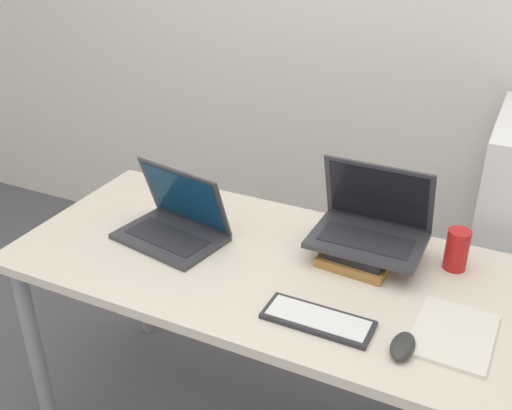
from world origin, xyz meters
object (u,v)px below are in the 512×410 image
Objects in this scene: book_stack at (363,251)px; notepad at (453,334)px; mouse at (403,346)px; laptop_left at (175,224)px; soda_can at (457,250)px; laptop_on_books at (371,225)px; wireless_keyboard at (318,320)px.

book_stack is 0.39m from notepad.
laptop_left is at bearing 164.42° from mouse.
laptop_left reaches higher than soda_can.
laptop_left is 0.58m from book_stack.
book_stack is (0.57, 0.13, -0.02)m from laptop_left.
laptop_left is 0.60m from laptop_on_books.
wireless_keyboard is at bearing -19.95° from laptop_left.
laptop_left is at bearing -164.36° from laptop_on_books.
laptop_on_books is at bearing 15.64° from laptop_left.
laptop_on_books is 0.25m from soda_can.
book_stack is 0.33m from wireless_keyboard.
laptop_on_books is 2.66× the size of soda_can.
wireless_keyboard is 2.30× the size of soda_can.
laptop_left is at bearing 160.05° from wireless_keyboard.
mouse is at bearing -62.69° from laptop_on_books.
book_stack is 0.85× the size of wireless_keyboard.
laptop_on_books is (0.57, 0.16, 0.06)m from laptop_left.
laptop_left is 0.59m from wireless_keyboard.
laptop_on_books is at bearing 117.31° from mouse.
book_stack is 0.97× the size of notepad.
wireless_keyboard is 0.48m from soda_can.
mouse is at bearing -15.58° from laptop_left.
notepad is (0.10, 0.11, -0.01)m from mouse.
soda_can reaches higher than notepad.
book_stack is at bearing -165.44° from soda_can.
mouse is (0.20, -0.35, -0.01)m from book_stack.
mouse is (0.22, -0.01, 0.01)m from wireless_keyboard.
mouse is at bearing -132.74° from notepad.
wireless_keyboard is at bearing -92.54° from book_stack.
notepad is at bearing 47.26° from mouse.
soda_can is (0.27, 0.40, 0.05)m from wireless_keyboard.
mouse reaches higher than notepad.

